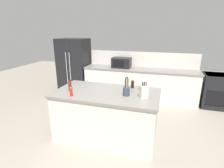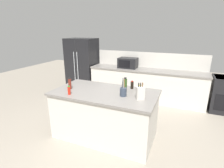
{
  "view_description": "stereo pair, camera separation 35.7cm",
  "coord_description": "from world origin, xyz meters",
  "px_view_note": "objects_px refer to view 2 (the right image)",
  "views": [
    {
      "loc": [
        1.0,
        -2.91,
        2.06
      ],
      "look_at": [
        0.0,
        0.35,
        0.99
      ],
      "focal_mm": 28.0,
      "sensor_mm": 36.0,
      "label": 1
    },
    {
      "loc": [
        1.34,
        -2.79,
        2.06
      ],
      "look_at": [
        0.0,
        0.35,
        0.99
      ],
      "focal_mm": 28.0,
      "sensor_mm": 36.0,
      "label": 2
    }
  ],
  "objects_px": {
    "microwave": "(128,63)",
    "soy_sauce_bottle": "(132,85)",
    "refrigerator": "(82,65)",
    "vinegar_bottle": "(70,84)",
    "utensil_crock": "(123,92)",
    "olive_oil_bottle": "(125,85)",
    "hot_sauce_bottle": "(69,90)",
    "honey_jar": "(140,89)",
    "knife_block": "(140,93)"
  },
  "relations": [
    {
      "from": "microwave",
      "to": "hot_sauce_bottle",
      "type": "bearing_deg",
      "value": -95.78
    },
    {
      "from": "honey_jar",
      "to": "vinegar_bottle",
      "type": "xyz_separation_m",
      "value": [
        -1.3,
        -0.37,
        0.05
      ]
    },
    {
      "from": "refrigerator",
      "to": "vinegar_bottle",
      "type": "relative_size",
      "value": 7.74
    },
    {
      "from": "vinegar_bottle",
      "to": "knife_block",
      "type": "bearing_deg",
      "value": 0.74
    },
    {
      "from": "hot_sauce_bottle",
      "to": "vinegar_bottle",
      "type": "bearing_deg",
      "value": 123.31
    },
    {
      "from": "utensil_crock",
      "to": "honey_jar",
      "type": "distance_m",
      "value": 0.38
    },
    {
      "from": "utensil_crock",
      "to": "olive_oil_bottle",
      "type": "bearing_deg",
      "value": 101.57
    },
    {
      "from": "microwave",
      "to": "hot_sauce_bottle",
      "type": "relative_size",
      "value": 3.46
    },
    {
      "from": "knife_block",
      "to": "honey_jar",
      "type": "relative_size",
      "value": 2.18
    },
    {
      "from": "knife_block",
      "to": "hot_sauce_bottle",
      "type": "distance_m",
      "value": 1.26
    },
    {
      "from": "microwave",
      "to": "soy_sauce_bottle",
      "type": "xyz_separation_m",
      "value": [
        0.69,
        -1.83,
        -0.08
      ]
    },
    {
      "from": "olive_oil_bottle",
      "to": "hot_sauce_bottle",
      "type": "distance_m",
      "value": 1.03
    },
    {
      "from": "microwave",
      "to": "soy_sauce_bottle",
      "type": "height_order",
      "value": "microwave"
    },
    {
      "from": "knife_block",
      "to": "utensil_crock",
      "type": "xyz_separation_m",
      "value": [
        -0.31,
        0.04,
        -0.03
      ]
    },
    {
      "from": "honey_jar",
      "to": "utensil_crock",
      "type": "bearing_deg",
      "value": -123.41
    },
    {
      "from": "refrigerator",
      "to": "utensil_crock",
      "type": "distance_m",
      "value": 3.28
    },
    {
      "from": "honey_jar",
      "to": "microwave",
      "type": "bearing_deg",
      "value": 114.02
    },
    {
      "from": "hot_sauce_bottle",
      "to": "soy_sauce_bottle",
      "type": "height_order",
      "value": "same"
    },
    {
      "from": "soy_sauce_bottle",
      "to": "utensil_crock",
      "type": "bearing_deg",
      "value": -93.58
    },
    {
      "from": "refrigerator",
      "to": "hot_sauce_bottle",
      "type": "distance_m",
      "value": 2.98
    },
    {
      "from": "knife_block",
      "to": "vinegar_bottle",
      "type": "relative_size",
      "value": 1.26
    },
    {
      "from": "microwave",
      "to": "utensil_crock",
      "type": "distance_m",
      "value": 2.37
    },
    {
      "from": "microwave",
      "to": "honey_jar",
      "type": "height_order",
      "value": "microwave"
    },
    {
      "from": "honey_jar",
      "to": "hot_sauce_bottle",
      "type": "distance_m",
      "value": 1.29
    },
    {
      "from": "knife_block",
      "to": "utensil_crock",
      "type": "height_order",
      "value": "utensil_crock"
    },
    {
      "from": "vinegar_bottle",
      "to": "refrigerator",
      "type": "bearing_deg",
      "value": 117.23
    },
    {
      "from": "knife_block",
      "to": "hot_sauce_bottle",
      "type": "bearing_deg",
      "value": 160.49
    },
    {
      "from": "refrigerator",
      "to": "honey_jar",
      "type": "height_order",
      "value": "refrigerator"
    },
    {
      "from": "utensil_crock",
      "to": "soy_sauce_bottle",
      "type": "distance_m",
      "value": 0.44
    },
    {
      "from": "soy_sauce_bottle",
      "to": "refrigerator",
      "type": "bearing_deg",
      "value": 141.18
    },
    {
      "from": "knife_block",
      "to": "honey_jar",
      "type": "xyz_separation_m",
      "value": [
        -0.1,
        0.36,
        -0.05
      ]
    },
    {
      "from": "hot_sauce_bottle",
      "to": "olive_oil_bottle",
      "type": "bearing_deg",
      "value": 32.57
    },
    {
      "from": "microwave",
      "to": "vinegar_bottle",
      "type": "distance_m",
      "value": 2.36
    },
    {
      "from": "vinegar_bottle",
      "to": "olive_oil_bottle",
      "type": "bearing_deg",
      "value": 16.14
    },
    {
      "from": "knife_block",
      "to": "honey_jar",
      "type": "bearing_deg",
      "value": 73.66
    },
    {
      "from": "utensil_crock",
      "to": "soy_sauce_bottle",
      "type": "height_order",
      "value": "utensil_crock"
    },
    {
      "from": "knife_block",
      "to": "microwave",
      "type": "bearing_deg",
      "value": 80.77
    },
    {
      "from": "microwave",
      "to": "knife_block",
      "type": "height_order",
      "value": "microwave"
    },
    {
      "from": "honey_jar",
      "to": "hot_sauce_bottle",
      "type": "height_order",
      "value": "hot_sauce_bottle"
    },
    {
      "from": "olive_oil_bottle",
      "to": "soy_sauce_bottle",
      "type": "bearing_deg",
      "value": 68.15
    },
    {
      "from": "refrigerator",
      "to": "microwave",
      "type": "xyz_separation_m",
      "value": [
        1.65,
        -0.05,
        0.2
      ]
    },
    {
      "from": "refrigerator",
      "to": "olive_oil_bottle",
      "type": "distance_m",
      "value": 3.07
    },
    {
      "from": "utensil_crock",
      "to": "soy_sauce_bottle",
      "type": "relative_size",
      "value": 1.99
    },
    {
      "from": "honey_jar",
      "to": "soy_sauce_bottle",
      "type": "height_order",
      "value": "soy_sauce_bottle"
    },
    {
      "from": "refrigerator",
      "to": "soy_sauce_bottle",
      "type": "xyz_separation_m",
      "value": [
        2.34,
        -1.88,
        0.13
      ]
    },
    {
      "from": "olive_oil_bottle",
      "to": "honey_jar",
      "type": "bearing_deg",
      "value": 15.59
    },
    {
      "from": "refrigerator",
      "to": "vinegar_bottle",
      "type": "bearing_deg",
      "value": -62.77
    },
    {
      "from": "honey_jar",
      "to": "vinegar_bottle",
      "type": "distance_m",
      "value": 1.35
    },
    {
      "from": "olive_oil_bottle",
      "to": "knife_block",
      "type": "bearing_deg",
      "value": -37.98
    },
    {
      "from": "refrigerator",
      "to": "olive_oil_bottle",
      "type": "relative_size",
      "value": 6.61
    }
  ]
}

